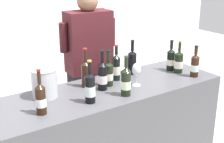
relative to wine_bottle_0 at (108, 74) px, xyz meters
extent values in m
cube|color=white|center=(-0.02, 2.54, 0.38)|extent=(8.00, 0.10, 2.80)
cube|color=#4C4C51|center=(-0.02, -0.06, -0.57)|extent=(2.07, 0.67, 0.91)
cylinder|color=black|center=(0.00, 0.00, -0.02)|extent=(0.08, 0.08, 0.19)
cone|color=black|center=(0.00, 0.00, 0.09)|extent=(0.08, 0.08, 0.03)
cylinder|color=black|center=(0.00, 0.00, 0.15)|extent=(0.03, 0.03, 0.09)
cylinder|color=black|center=(0.00, 0.00, 0.20)|extent=(0.03, 0.03, 0.01)
cylinder|color=beige|center=(0.00, 0.00, -0.03)|extent=(0.08, 0.08, 0.06)
cylinder|color=black|center=(0.36, 0.13, -0.01)|extent=(0.08, 0.08, 0.21)
cone|color=black|center=(0.36, 0.13, 0.11)|extent=(0.08, 0.08, 0.03)
cylinder|color=black|center=(0.36, 0.13, 0.17)|extent=(0.03, 0.03, 0.09)
cylinder|color=black|center=(0.36, 0.13, 0.22)|extent=(0.03, 0.03, 0.01)
cylinder|color=black|center=(0.80, -0.26, -0.02)|extent=(0.08, 0.08, 0.19)
cone|color=black|center=(0.80, -0.26, 0.09)|extent=(0.08, 0.08, 0.03)
cylinder|color=black|center=(0.80, -0.26, 0.14)|extent=(0.03, 0.03, 0.07)
cylinder|color=black|center=(0.80, -0.26, 0.18)|extent=(0.04, 0.04, 0.01)
cylinder|color=silver|center=(0.80, -0.26, -0.03)|extent=(0.08, 0.08, 0.06)
cylinder|color=black|center=(-0.09, -0.05, 0.00)|extent=(0.08, 0.08, 0.21)
cone|color=black|center=(-0.09, -0.05, 0.12)|extent=(0.08, 0.08, 0.04)
cylinder|color=black|center=(-0.09, -0.05, 0.18)|extent=(0.03, 0.03, 0.09)
cylinder|color=black|center=(-0.09, -0.05, 0.23)|extent=(0.03, 0.03, 0.01)
cylinder|color=silver|center=(-0.09, -0.05, -0.02)|extent=(0.08, 0.08, 0.07)
cylinder|color=black|center=(-0.18, 0.09, -0.01)|extent=(0.07, 0.07, 0.20)
cone|color=black|center=(-0.18, 0.09, 0.11)|extent=(0.07, 0.07, 0.03)
cylinder|color=black|center=(-0.18, 0.09, 0.18)|extent=(0.03, 0.03, 0.10)
cylinder|color=maroon|center=(-0.18, 0.09, 0.23)|extent=(0.04, 0.04, 0.01)
cylinder|color=black|center=(0.76, -0.10, -0.02)|extent=(0.08, 0.08, 0.19)
cone|color=black|center=(0.76, -0.10, 0.09)|extent=(0.08, 0.08, 0.03)
cylinder|color=black|center=(0.76, -0.10, 0.15)|extent=(0.03, 0.03, 0.09)
cylinder|color=#B79333|center=(0.76, -0.10, 0.20)|extent=(0.03, 0.03, 0.01)
cylinder|color=silver|center=(0.76, -0.10, -0.03)|extent=(0.08, 0.08, 0.07)
cylinder|color=black|center=(0.74, 0.00, -0.02)|extent=(0.08, 0.08, 0.19)
cone|color=black|center=(0.74, 0.00, 0.10)|extent=(0.08, 0.08, 0.03)
cylinder|color=black|center=(0.74, 0.00, 0.15)|extent=(0.03, 0.03, 0.08)
cylinder|color=black|center=(0.74, 0.00, 0.19)|extent=(0.03, 0.03, 0.01)
cylinder|color=white|center=(0.74, 0.00, -0.03)|extent=(0.08, 0.08, 0.06)
cylinder|color=black|center=(0.00, -0.26, -0.01)|extent=(0.08, 0.08, 0.21)
cone|color=black|center=(0.00, -0.26, 0.11)|extent=(0.08, 0.08, 0.04)
cylinder|color=black|center=(0.00, -0.26, 0.17)|extent=(0.03, 0.03, 0.08)
cylinder|color=#333338|center=(0.00, -0.26, 0.22)|extent=(0.04, 0.04, 0.01)
cylinder|color=#DAEDC3|center=(0.00, -0.26, -0.02)|extent=(0.08, 0.08, 0.07)
cylinder|color=black|center=(0.14, 0.08, -0.01)|extent=(0.07, 0.07, 0.21)
cone|color=black|center=(0.14, 0.08, 0.12)|extent=(0.07, 0.07, 0.03)
cylinder|color=black|center=(0.14, 0.08, 0.17)|extent=(0.03, 0.03, 0.08)
cylinder|color=maroon|center=(0.14, 0.08, 0.22)|extent=(0.03, 0.03, 0.01)
cylinder|color=silver|center=(0.14, 0.08, -0.02)|extent=(0.07, 0.07, 0.08)
cylinder|color=black|center=(-0.70, -0.19, -0.01)|extent=(0.07, 0.07, 0.20)
cone|color=black|center=(-0.70, -0.19, 0.11)|extent=(0.07, 0.07, 0.03)
cylinder|color=black|center=(-0.70, -0.19, 0.17)|extent=(0.03, 0.03, 0.09)
cylinder|color=maroon|center=(-0.70, -0.19, 0.22)|extent=(0.03, 0.03, 0.01)
cylinder|color=white|center=(-0.70, -0.19, -0.02)|extent=(0.08, 0.08, 0.06)
cylinder|color=black|center=(-0.31, -0.22, 0.00)|extent=(0.08, 0.08, 0.22)
cone|color=black|center=(-0.31, -0.22, 0.12)|extent=(0.08, 0.08, 0.03)
cylinder|color=black|center=(-0.31, -0.22, 0.18)|extent=(0.03, 0.03, 0.09)
cylinder|color=#B79333|center=(-0.31, -0.22, 0.23)|extent=(0.03, 0.03, 0.01)
cylinder|color=silver|center=(-0.31, -0.22, -0.01)|extent=(0.08, 0.08, 0.08)
cylinder|color=silver|center=(0.20, -0.14, -0.11)|extent=(0.08, 0.08, 0.00)
cylinder|color=silver|center=(0.20, -0.14, -0.06)|extent=(0.01, 0.01, 0.09)
ellipsoid|color=silver|center=(0.20, -0.14, 0.04)|extent=(0.08, 0.08, 0.12)
ellipsoid|color=maroon|center=(0.20, -0.14, 0.02)|extent=(0.06, 0.06, 0.04)
cylinder|color=silver|center=(-0.56, 0.08, 0.00)|extent=(0.21, 0.21, 0.23)
torus|color=silver|center=(-0.56, 0.08, 0.12)|extent=(0.21, 0.21, 0.01)
cube|color=black|center=(0.12, 0.55, -0.59)|extent=(0.42, 0.27, 0.86)
cube|color=#47191E|center=(0.12, 0.55, 0.15)|extent=(0.47, 0.27, 0.63)
sphere|color=#8C664C|center=(0.12, 0.55, 0.56)|extent=(0.21, 0.21, 0.21)
cylinder|color=#47191E|center=(0.38, 0.53, 0.23)|extent=(0.08, 0.08, 0.29)
cylinder|color=#47191E|center=(-0.15, 0.57, 0.23)|extent=(0.08, 0.08, 0.29)
camera|label=1|loc=(-1.43, -2.20, 0.94)|focal=51.16mm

